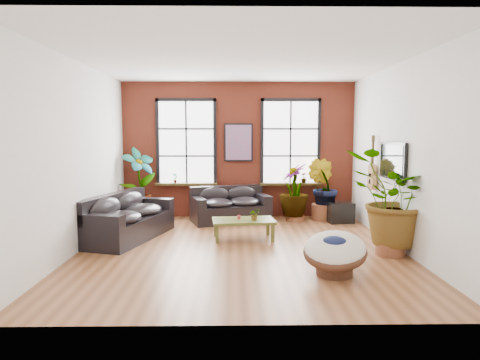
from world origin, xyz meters
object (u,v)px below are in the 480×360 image
object	(u,v)px
sofa_back	(230,206)
papasan_chair	(335,252)
sofa_left	(126,218)
coffee_table	(243,222)

from	to	relation	value
sofa_back	papasan_chair	world-z (taller)	sofa_back
sofa_left	papasan_chair	size ratio (longest dim) A/B	2.02
sofa_back	coffee_table	world-z (taller)	sofa_back
sofa_back	sofa_left	world-z (taller)	sofa_left
sofa_left	sofa_back	bearing A→B (deg)	-34.56
sofa_back	coffee_table	xyz separation A→B (m)	(0.30, -1.81, -0.03)
sofa_left	papasan_chair	xyz separation A→B (m)	(3.79, -2.41, -0.05)
sofa_back	coffee_table	distance (m)	1.84
sofa_left	coffee_table	xyz separation A→B (m)	(2.44, -0.08, -0.06)
sofa_left	coffee_table	distance (m)	2.44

